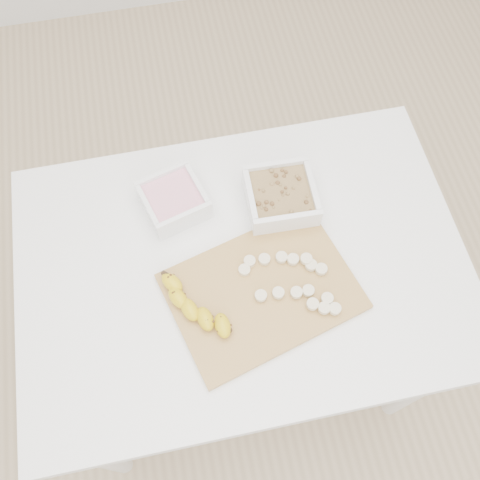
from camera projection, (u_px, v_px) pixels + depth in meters
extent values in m
plane|color=#C6AD89|center=(242.00, 349.00, 1.86)|extent=(3.50, 3.50, 0.00)
cube|color=white|center=(243.00, 267.00, 1.20)|extent=(1.00, 0.70, 0.04)
cylinder|color=white|center=(98.00, 457.00, 1.38)|extent=(0.05, 0.05, 0.71)
cylinder|color=white|center=(421.00, 387.00, 1.46)|extent=(0.05, 0.05, 0.71)
cylinder|color=white|center=(82.00, 256.00, 1.63)|extent=(0.05, 0.05, 0.71)
cylinder|color=white|center=(358.00, 205.00, 1.71)|extent=(0.05, 0.05, 0.71)
cube|color=white|center=(174.00, 200.00, 1.22)|extent=(0.17, 0.17, 0.06)
cube|color=pink|center=(174.00, 199.00, 1.22)|extent=(0.14, 0.14, 0.04)
cube|color=white|center=(281.00, 197.00, 1.22)|extent=(0.16, 0.16, 0.07)
cube|color=olive|center=(281.00, 196.00, 1.22)|extent=(0.13, 0.13, 0.04)
cube|color=#A78344|center=(262.00, 291.00, 1.15)|extent=(0.45, 0.37, 0.01)
cylinder|color=beige|center=(244.00, 270.00, 1.16)|extent=(0.03, 0.03, 0.01)
cylinder|color=beige|center=(250.00, 261.00, 1.17)|extent=(0.03, 0.03, 0.01)
cylinder|color=beige|center=(264.00, 259.00, 1.17)|extent=(0.03, 0.03, 0.01)
cylinder|color=beige|center=(281.00, 257.00, 1.17)|extent=(0.03, 0.03, 0.01)
cylinder|color=beige|center=(293.00, 259.00, 1.17)|extent=(0.03, 0.03, 0.01)
cylinder|color=beige|center=(311.00, 265.00, 1.16)|extent=(0.03, 0.03, 0.01)
cylinder|color=beige|center=(321.00, 269.00, 1.16)|extent=(0.03, 0.03, 0.01)
cylinder|color=beige|center=(261.00, 296.00, 1.13)|extent=(0.03, 0.03, 0.01)
cylinder|color=beige|center=(278.00, 293.00, 1.13)|extent=(0.03, 0.03, 0.01)
cylinder|color=beige|center=(296.00, 293.00, 1.13)|extent=(0.03, 0.03, 0.01)
cylinder|color=beige|center=(308.00, 291.00, 1.13)|extent=(0.03, 0.03, 0.01)
cylinder|color=beige|center=(327.00, 299.00, 1.12)|extent=(0.03, 0.03, 0.01)
cylinder|color=beige|center=(335.00, 309.00, 1.11)|extent=(0.03, 0.03, 0.01)
cylinder|color=beige|center=(324.00, 308.00, 1.11)|extent=(0.03, 0.03, 0.01)
cylinder|color=beige|center=(313.00, 304.00, 1.12)|extent=(0.03, 0.03, 0.01)
cylinder|color=beige|center=(306.00, 259.00, 1.16)|extent=(0.03, 0.03, 0.01)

